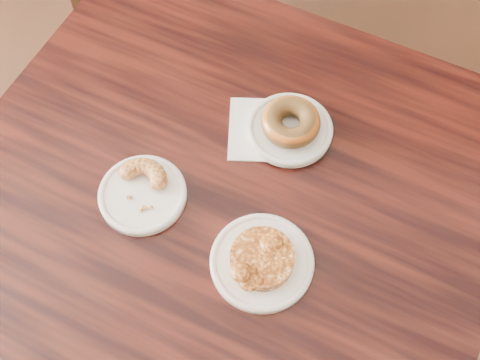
% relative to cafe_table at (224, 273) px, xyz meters
% --- Properties ---
extents(floor, '(5.00, 5.00, 0.00)m').
position_rel_cafe_table_xyz_m(floor, '(-0.00, -0.09, -0.38)').
color(floor, black).
rests_on(floor, ground).
extents(cafe_table, '(1.21, 1.21, 0.75)m').
position_rel_cafe_table_xyz_m(cafe_table, '(0.00, 0.00, 0.00)').
color(cafe_table, black).
rests_on(cafe_table, floor).
extents(napkin, '(0.16, 0.16, 0.00)m').
position_rel_cafe_table_xyz_m(napkin, '(0.06, 0.17, 0.38)').
color(napkin, white).
rests_on(napkin, cafe_table).
extents(plate_donut, '(0.16, 0.16, 0.01)m').
position_rel_cafe_table_xyz_m(plate_donut, '(0.10, 0.17, 0.38)').
color(plate_donut, silver).
rests_on(plate_donut, napkin).
extents(plate_cruller, '(0.16, 0.16, 0.01)m').
position_rel_cafe_table_xyz_m(plate_cruller, '(-0.14, -0.01, 0.38)').
color(plate_cruller, white).
rests_on(plate_cruller, cafe_table).
extents(plate_fritter, '(0.18, 0.18, 0.01)m').
position_rel_cafe_table_xyz_m(plate_fritter, '(0.10, -0.10, 0.38)').
color(plate_fritter, white).
rests_on(plate_fritter, cafe_table).
extents(glazed_donut, '(0.11, 0.11, 0.04)m').
position_rel_cafe_table_xyz_m(glazed_donut, '(0.10, 0.17, 0.41)').
color(glazed_donut, '#963D15').
rests_on(glazed_donut, plate_donut).
extents(apple_fritter, '(0.15, 0.15, 0.04)m').
position_rel_cafe_table_xyz_m(apple_fritter, '(0.10, -0.10, 0.40)').
color(apple_fritter, '#451C07').
rests_on(apple_fritter, plate_fritter).
extents(cruller_fragment, '(0.11, 0.11, 0.03)m').
position_rel_cafe_table_xyz_m(cruller_fragment, '(-0.14, -0.01, 0.40)').
color(cruller_fragment, '#5B2F12').
rests_on(cruller_fragment, plate_cruller).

